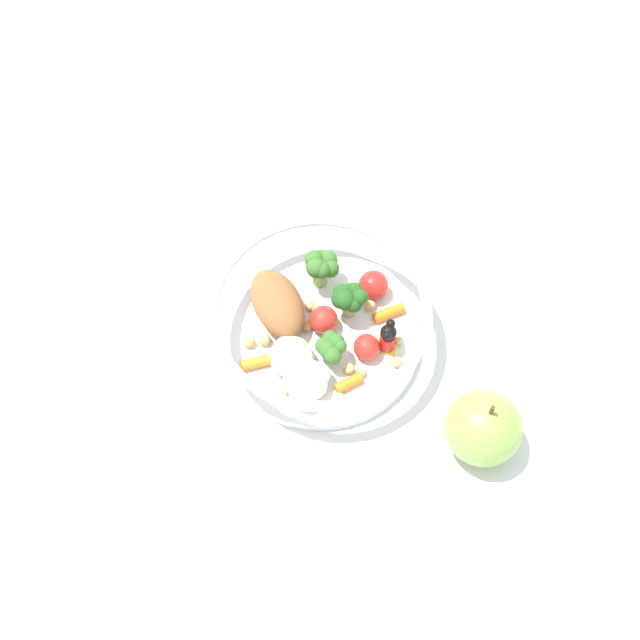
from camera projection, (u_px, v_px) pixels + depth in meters
ground_plane at (314, 350)px, 0.76m from camera, size 2.40×2.40×0.00m
food_container at (316, 326)px, 0.73m from camera, size 0.21×0.21×0.06m
loose_apple at (483, 428)px, 0.68m from camera, size 0.07×0.07×0.08m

